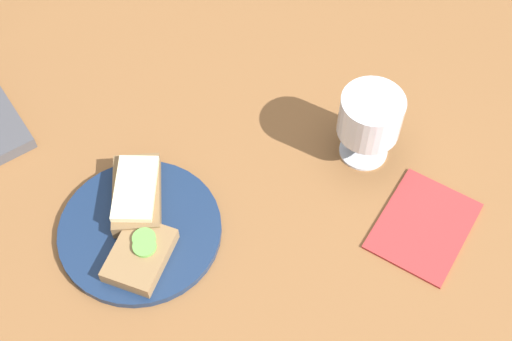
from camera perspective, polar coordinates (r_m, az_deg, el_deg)
wooden_table at (r=103.03cm, az=-4.51°, el=-1.04°), size 140.00×140.00×3.00cm
plate at (r=97.65cm, az=-9.26°, el=-4.73°), size 22.04×22.04×1.16cm
sandwich_with_cucumber at (r=94.00cm, az=-9.25°, el=-6.65°), size 11.70×11.08×2.52cm
sandwich_with_cheese at (r=98.27cm, az=-9.54°, el=-1.80°), size 11.47×13.49×3.23cm
wine_glass at (r=99.13cm, az=9.11°, el=4.11°), size 8.78×8.78×11.61cm
napkin at (r=99.81cm, az=13.27°, el=-4.32°), size 18.11×16.35×0.40cm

